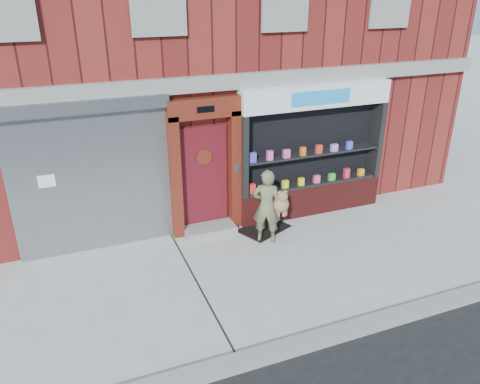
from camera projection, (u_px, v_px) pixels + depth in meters
ground at (275, 265)px, 8.92m from camera, size 80.00×80.00×0.00m
curb at (337, 334)px, 7.07m from camera, size 60.00×0.30×0.12m
building at (182, 22)px, 12.40m from camera, size 12.00×8.16×8.00m
shutter_bay at (91, 168)px, 8.85m from camera, size 3.10×0.30×3.04m
red_door_bay at (205, 167)px, 9.66m from camera, size 1.52×0.58×2.90m
pharmacy_bay at (312, 157)px, 10.50m from camera, size 3.50×0.41×3.00m
woman at (268, 206)px, 9.46m from camera, size 0.80×0.61×1.58m
doormat at (264, 228)px, 10.25m from camera, size 1.24×1.09×0.03m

